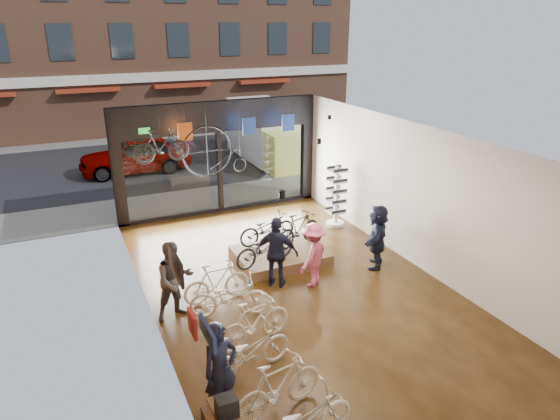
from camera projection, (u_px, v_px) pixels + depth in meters
ground_plane at (297, 289)px, 12.39m from camera, size 7.00×12.00×0.04m
ceiling at (299, 137)px, 11.02m from camera, size 7.00×12.00×0.04m
wall_left at (146, 244)px, 10.34m from camera, size 0.04×12.00×3.80m
wall_right at (418, 197)px, 13.07m from camera, size 0.04×12.00×3.80m
wall_back at (501, 371)px, 6.59m from camera, size 7.00×0.04×3.80m
storefront at (219, 158)px, 16.81m from camera, size 7.00×0.26×3.80m
exit_sign at (144, 131)px, 15.37m from camera, size 0.35×0.06×0.18m
street_road at (165, 152)px, 25.14m from camera, size 30.00×18.00×0.02m
sidewalk_near at (211, 198)px, 18.49m from camera, size 30.00×2.40×0.12m
sidewalk_far at (150, 135)px, 28.52m from camera, size 30.00×2.00×0.12m
opposite_building at (130, 6)px, 28.17m from camera, size 26.00×5.00×14.00m
street_car at (135, 154)px, 21.57m from camera, size 4.69×1.89×1.60m
box_truck at (273, 135)px, 22.89m from camera, size 2.22×6.67×2.63m
floor_bike_1 at (278, 387)px, 8.31m from camera, size 1.81×0.80×1.05m
floor_bike_2 at (250, 352)px, 9.29m from camera, size 1.84×0.95×0.92m
floor_bike_3 at (254, 322)px, 10.11m from camera, size 1.77×0.82×1.03m
floor_bike_4 at (230, 297)px, 11.10m from camera, size 1.90×1.11×0.94m
floor_bike_5 at (217, 282)px, 11.70m from camera, size 1.65×0.52×0.98m
display_platform at (280, 256)px, 13.77m from camera, size 2.40×1.80×0.30m
display_bike_left at (265, 247)px, 12.85m from camera, size 1.85×0.97×0.92m
display_bike_mid at (299, 229)px, 13.92m from camera, size 1.67×0.98×0.97m
display_bike_right at (267, 228)px, 14.06m from camera, size 1.76×0.75×0.90m
customer_0 at (220, 369)px, 8.21m from camera, size 0.71×0.55×1.73m
customer_1 at (175, 280)px, 10.91m from camera, size 1.01×0.86×1.83m
customer_2 at (277, 253)px, 12.20m from camera, size 1.12×1.01×1.83m
customer_3 at (313, 255)px, 12.28m from camera, size 1.23×1.12×1.66m
customer_5 at (377, 236)px, 13.22m from camera, size 1.45×1.58×1.76m
sunglasses_rack at (336, 196)px, 15.89m from camera, size 0.60×0.51×1.97m
wall_merch at (202, 365)px, 7.64m from camera, size 0.40×2.40×2.60m
penny_farthing at (218, 152)px, 15.10m from camera, size 1.96×0.06×1.57m
hung_bike at (161, 146)px, 14.04m from camera, size 1.58×0.46×0.95m
jersey_left at (185, 132)px, 15.22m from camera, size 0.45×0.03×0.55m
jersey_mid at (249, 126)px, 16.03m from camera, size 0.45×0.03×0.55m
jersey_right at (288, 123)px, 16.57m from camera, size 0.45×0.03×0.55m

